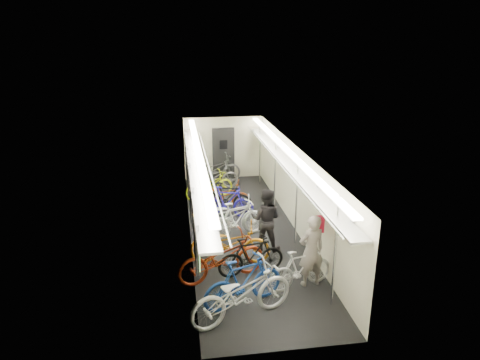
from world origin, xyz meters
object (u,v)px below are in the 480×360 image
object	(u,v)px
bicycle_0	(242,293)
bicycle_1	(243,282)
passenger_near	(311,251)
passenger_mid	(266,219)
backpack	(318,224)

from	to	relation	value
bicycle_0	bicycle_1	distance (m)	0.47
bicycle_0	passenger_near	distance (m)	1.98
bicycle_1	passenger_mid	world-z (taller)	passenger_mid
passenger_near	passenger_mid	xyz separation A→B (m)	(-0.63, 1.84, -0.01)
passenger_mid	backpack	world-z (taller)	passenger_mid
backpack	bicycle_0	bearing A→B (deg)	-152.41
passenger_mid	passenger_near	bearing A→B (deg)	132.43
bicycle_1	backpack	bearing A→B (deg)	-83.33
bicycle_1	passenger_mid	bearing A→B (deg)	-41.47
passenger_near	passenger_mid	size ratio (longest dim) A/B	1.01
bicycle_1	passenger_mid	distance (m)	2.58
bicycle_0	passenger_mid	size ratio (longest dim) A/B	1.32
bicycle_0	backpack	size ratio (longest dim) A/B	5.73
passenger_near	backpack	xyz separation A→B (m)	(0.24, 0.36, 0.45)
bicycle_0	backpack	xyz separation A→B (m)	(1.93, 1.36, 0.71)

